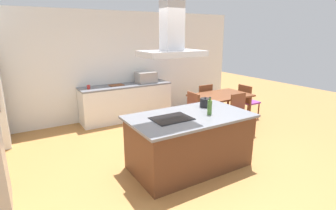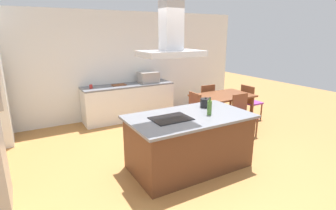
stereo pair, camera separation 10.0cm
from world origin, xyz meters
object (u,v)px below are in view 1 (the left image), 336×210
object	(u,v)px
countertop_microwave	(146,77)
coffee_mug_red	(89,87)
olive_oil_bottle	(210,107)
chair_facing_island	(241,111)
cooktop	(172,119)
dining_table	(221,98)
chair_at_left_end	(189,110)
tea_kettle	(205,103)
chair_facing_back_wall	(203,99)
cutting_board	(116,85)
chair_at_right_end	(247,100)
range_hood	(172,38)

from	to	relation	value
countertop_microwave	coffee_mug_red	world-z (taller)	countertop_microwave
olive_oil_bottle	chair_facing_island	size ratio (longest dim) A/B	0.32
cooktop	chair_facing_island	xyz separation A→B (m)	(2.19, 0.63, -0.40)
dining_table	chair_at_left_end	world-z (taller)	chair_at_left_end
tea_kettle	chair_facing_back_wall	xyz separation A→B (m)	(1.32, 1.69, -0.47)
coffee_mug_red	chair_at_left_end	world-z (taller)	coffee_mug_red
dining_table	chair_facing_island	bearing A→B (deg)	-90.00
coffee_mug_red	dining_table	bearing A→B (deg)	-30.62
chair_facing_back_wall	cooktop	bearing A→B (deg)	-138.20
chair_at_left_end	cooktop	bearing A→B (deg)	-134.59
olive_oil_bottle	countertop_microwave	xyz separation A→B (m)	(0.36, 3.01, 0.02)
cooktop	cutting_board	xyz separation A→B (m)	(0.20, 2.93, 0.00)
chair_facing_back_wall	countertop_microwave	bearing A→B (deg)	142.10
cooktop	dining_table	size ratio (longest dim) A/B	0.43
cutting_board	dining_table	world-z (taller)	cutting_board
coffee_mug_red	chair_at_right_end	xyz separation A→B (m)	(3.60, -1.59, -0.44)
chair_facing_island	chair_facing_back_wall	bearing A→B (deg)	90.00
chair_facing_island	dining_table	bearing A→B (deg)	90.00
cooktop	range_hood	world-z (taller)	range_hood
dining_table	chair_at_right_end	xyz separation A→B (m)	(0.92, 0.00, -0.16)
olive_oil_bottle	chair_at_left_end	xyz separation A→B (m)	(0.63, 1.42, -0.51)
dining_table	countertop_microwave	bearing A→B (deg)	126.73
chair_facing_back_wall	chair_at_left_end	xyz separation A→B (m)	(-0.92, -0.67, 0.00)
chair_facing_island	chair_at_left_end	xyz separation A→B (m)	(-0.92, 0.67, 0.00)
cutting_board	chair_facing_back_wall	world-z (taller)	cutting_board
cooktop	chair_at_left_end	size ratio (longest dim) A/B	0.67
dining_table	chair_at_right_end	distance (m)	0.93
chair_at_left_end	coffee_mug_red	bearing A→B (deg)	138.10
tea_kettle	chair_at_right_end	distance (m)	2.51
chair_at_right_end	cutting_board	bearing A→B (deg)	150.58
dining_table	range_hood	bearing A→B (deg)	-149.44
cooktop	chair_facing_island	distance (m)	2.31
cutting_board	chair_facing_island	size ratio (longest dim) A/B	0.38
range_hood	chair_at_left_end	bearing A→B (deg)	45.41
countertop_microwave	chair_facing_back_wall	distance (m)	1.59
cutting_board	range_hood	xyz separation A→B (m)	(-0.20, -2.93, 1.19)
chair_facing_island	countertop_microwave	bearing A→B (deg)	117.74
tea_kettle	chair_at_left_end	size ratio (longest dim) A/B	0.27
chair_at_left_end	tea_kettle	bearing A→B (deg)	-111.50
tea_kettle	dining_table	bearing A→B (deg)	37.94
tea_kettle	dining_table	distance (m)	1.70
cooktop	range_hood	bearing A→B (deg)	0.00
cooktop	coffee_mug_red	bearing A→B (deg)	99.81
olive_oil_bottle	countertop_microwave	bearing A→B (deg)	83.09
tea_kettle	countertop_microwave	size ratio (longest dim) A/B	0.48
coffee_mug_red	cutting_board	size ratio (longest dim) A/B	0.26
olive_oil_bottle	countertop_microwave	distance (m)	3.03
dining_table	cutting_board	bearing A→B (deg)	140.53
cooktop	cutting_board	world-z (taller)	cutting_board
tea_kettle	range_hood	bearing A→B (deg)	-163.15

